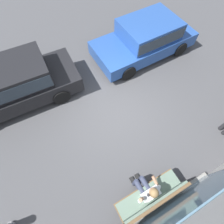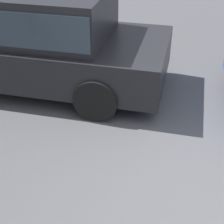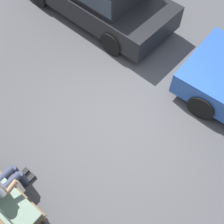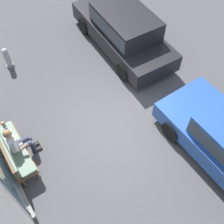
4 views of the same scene
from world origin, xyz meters
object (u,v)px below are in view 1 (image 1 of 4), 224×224
object	(u,v)px
parked_car_near	(146,37)
person_on_phone	(147,190)
parked_car_mid	(12,84)
bench	(152,199)

from	to	relation	value
parked_car_near	person_on_phone	bearing A→B (deg)	55.96
parked_car_mid	person_on_phone	bearing A→B (deg)	113.38
person_on_phone	parked_car_mid	distance (m)	5.32
person_on_phone	parked_car_mid	xyz separation A→B (m)	(2.11, -4.88, 0.13)
parked_car_near	parked_car_mid	xyz separation A→B (m)	(5.30, -0.16, 0.06)
bench	parked_car_near	distance (m)	5.87
parked_car_mid	parked_car_near	bearing A→B (deg)	178.27
person_on_phone	parked_car_near	size ratio (longest dim) A/B	0.32
person_on_phone	parked_car_mid	size ratio (longest dim) A/B	0.29
parked_car_near	parked_car_mid	distance (m)	5.30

